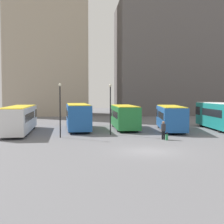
% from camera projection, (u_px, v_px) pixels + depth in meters
% --- Properties ---
extents(ground_plane, '(160.00, 160.00, 0.00)m').
position_uv_depth(ground_plane, '(149.00, 151.00, 22.74)').
color(ground_plane, slate).
extents(building_block_left, '(16.46, 13.15, 42.77)m').
position_uv_depth(building_block_left, '(48.00, 14.00, 65.70)').
color(building_block_left, tan).
rests_on(building_block_left, ground_plane).
extents(building_block_right, '(23.76, 14.97, 23.77)m').
position_uv_depth(building_block_right, '(171.00, 60.00, 68.94)').
color(building_block_right, '#5B5656').
rests_on(building_block_right, ground_plane).
extents(bus_0, '(3.06, 12.41, 2.90)m').
position_uv_depth(bus_0, '(19.00, 118.00, 34.36)').
color(bus_0, silver).
rests_on(bus_0, ground_plane).
extents(bus_1, '(3.12, 10.27, 3.08)m').
position_uv_depth(bus_1, '(78.00, 116.00, 37.25)').
color(bus_1, '#1E56A3').
rests_on(bus_1, ground_plane).
extents(bus_2, '(2.66, 9.23, 2.87)m').
position_uv_depth(bus_2, '(124.00, 116.00, 38.14)').
color(bus_2, '#237A38').
rests_on(bus_2, ground_plane).
extents(bus_3, '(4.05, 10.06, 2.87)m').
position_uv_depth(bus_3, '(171.00, 117.00, 36.49)').
color(bus_3, '#1E56A3').
rests_on(bus_3, ground_plane).
extents(bus_4, '(3.20, 10.48, 3.23)m').
position_uv_depth(bus_4, '(218.00, 115.00, 37.62)').
color(bus_4, '#19847F').
rests_on(bus_4, ground_plane).
extents(traveler, '(0.49, 0.49, 1.70)m').
position_uv_depth(traveler, '(163.00, 129.00, 28.91)').
color(traveler, black).
rests_on(traveler, ground_plane).
extents(suitcase, '(0.24, 0.37, 0.76)m').
position_uv_depth(suitcase, '(167.00, 137.00, 28.49)').
color(suitcase, '#28844C').
rests_on(suitcase, ground_plane).
extents(lamp_post_0, '(0.28, 0.28, 5.26)m').
position_uv_depth(lamp_post_0, '(60.00, 105.00, 30.09)').
color(lamp_post_0, black).
rests_on(lamp_post_0, ground_plane).
extents(lamp_post_1, '(0.28, 0.28, 5.26)m').
position_uv_depth(lamp_post_1, '(110.00, 105.00, 32.38)').
color(lamp_post_1, black).
rests_on(lamp_post_1, ground_plane).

